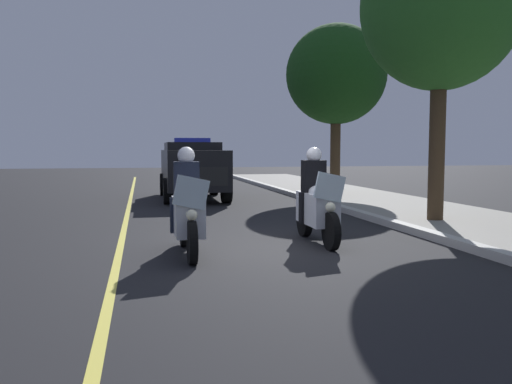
{
  "coord_description": "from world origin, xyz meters",
  "views": [
    {
      "loc": [
        8.64,
        -2.04,
        1.69
      ],
      "look_at": [
        -0.85,
        0.0,
        0.9
      ],
      "focal_mm": 37.45,
      "sensor_mm": 36.0,
      "label": 1
    }
  ],
  "objects_px": {
    "police_motorcycle_lead_right": "(317,204)",
    "tree_far_back": "(336,75)",
    "tree_mid_block": "(441,7)",
    "police_suv": "(193,167)",
    "police_motorcycle_lead_left": "(188,211)"
  },
  "relations": [
    {
      "from": "police_motorcycle_lead_right",
      "to": "tree_far_back",
      "type": "relative_size",
      "value": 0.36
    },
    {
      "from": "tree_mid_block",
      "to": "tree_far_back",
      "type": "xyz_separation_m",
      "value": [
        -7.19,
        0.31,
        -0.5
      ]
    },
    {
      "from": "police_motorcycle_lead_right",
      "to": "police_suv",
      "type": "distance_m",
      "value": 9.0
    },
    {
      "from": "police_motorcycle_lead_left",
      "to": "police_suv",
      "type": "bearing_deg",
      "value": 174.12
    },
    {
      "from": "police_motorcycle_lead_left",
      "to": "tree_far_back",
      "type": "distance_m",
      "value": 11.83
    },
    {
      "from": "police_motorcycle_lead_right",
      "to": "tree_far_back",
      "type": "height_order",
      "value": "tree_far_back"
    },
    {
      "from": "police_motorcycle_lead_left",
      "to": "tree_mid_block",
      "type": "height_order",
      "value": "tree_mid_block"
    },
    {
      "from": "police_suv",
      "to": "tree_far_back",
      "type": "height_order",
      "value": "tree_far_back"
    },
    {
      "from": "police_suv",
      "to": "tree_far_back",
      "type": "distance_m",
      "value": 6.0
    },
    {
      "from": "police_motorcycle_lead_left",
      "to": "tree_mid_block",
      "type": "bearing_deg",
      "value": 112.12
    },
    {
      "from": "police_suv",
      "to": "tree_mid_block",
      "type": "bearing_deg",
      "value": 33.65
    },
    {
      "from": "police_motorcycle_lead_left",
      "to": "police_motorcycle_lead_right",
      "type": "height_order",
      "value": "same"
    },
    {
      "from": "tree_far_back",
      "to": "police_suv",
      "type": "bearing_deg",
      "value": -89.61
    },
    {
      "from": "police_motorcycle_lead_right",
      "to": "tree_far_back",
      "type": "bearing_deg",
      "value": 157.55
    },
    {
      "from": "police_suv",
      "to": "tree_far_back",
      "type": "bearing_deg",
      "value": 90.39
    }
  ]
}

